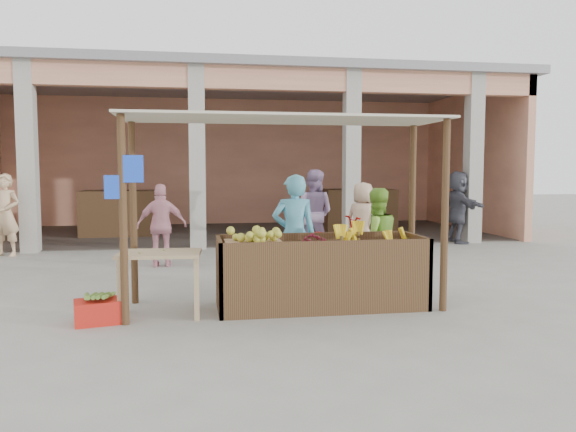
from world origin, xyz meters
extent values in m
plane|color=gray|center=(0.00, 0.00, 0.00)|extent=(60.00, 60.00, 0.00)
cube|color=#EEA27C|center=(0.00, 11.40, 2.00)|extent=(14.00, 0.20, 4.00)
cube|color=#EEA27C|center=(6.90, 8.50, 2.00)|extent=(0.20, 6.00, 4.00)
cube|color=#EEA27C|center=(0.00, 5.65, 3.75)|extent=(14.00, 0.30, 0.50)
cube|color=gray|center=(0.00, 8.50, 4.10)|extent=(14.40, 6.40, 0.20)
cube|color=#A8A39A|center=(-4.50, 5.65, 2.00)|extent=(0.35, 0.35, 4.00)
cube|color=#A8A39A|center=(-1.00, 5.65, 2.00)|extent=(0.35, 0.35, 4.00)
cube|color=#A8A39A|center=(2.50, 5.65, 2.00)|extent=(0.35, 0.35, 4.00)
cube|color=#A8A39A|center=(5.50, 5.65, 2.00)|extent=(0.35, 0.35, 4.00)
cube|color=#533A21|center=(-3.00, 8.50, 0.60)|extent=(2.00, 1.20, 1.20)
cube|color=#533A21|center=(3.50, 8.50, 0.60)|extent=(2.00, 1.20, 1.20)
cube|color=#533A21|center=(0.50, 0.00, 0.40)|extent=(2.60, 0.95, 0.80)
cylinder|color=#533A21|center=(-1.85, -0.45, 1.18)|extent=(0.09, 0.09, 2.35)
cylinder|color=#533A21|center=(1.95, -0.45, 1.18)|extent=(0.09, 0.09, 2.35)
cylinder|color=#533A21|center=(-1.85, 0.60, 1.18)|extent=(0.09, 0.09, 2.35)
cylinder|color=#533A21|center=(1.95, 0.60, 1.18)|extent=(0.09, 0.09, 2.35)
cube|color=beige|center=(0.05, 0.08, 2.37)|extent=(4.00, 1.35, 0.03)
cube|color=blue|center=(-1.73, -0.45, 1.75)|extent=(0.22, 0.08, 0.30)
cube|color=blue|center=(-1.95, -0.45, 1.55)|extent=(0.18, 0.07, 0.26)
cube|color=#A98157|center=(-0.35, -0.01, 0.83)|extent=(0.70, 0.61, 0.06)
ellipsoid|color=gold|center=(-0.35, -0.01, 0.93)|extent=(0.60, 0.52, 0.13)
ellipsoid|color=maroon|center=(0.41, 0.03, 0.87)|extent=(0.43, 0.35, 0.14)
cube|color=tan|center=(-1.48, -0.14, 0.75)|extent=(0.99, 0.69, 0.04)
cube|color=tan|center=(-1.91, -0.41, 0.37)|extent=(0.06, 0.06, 0.73)
cube|color=tan|center=(-1.06, -0.41, 0.37)|extent=(0.06, 0.06, 0.73)
cube|color=tan|center=(-1.91, 0.13, 0.37)|extent=(0.06, 0.06, 0.73)
cube|color=tan|center=(-1.06, 0.13, 0.37)|extent=(0.06, 0.06, 0.73)
cube|color=red|center=(-2.16, -0.34, 0.13)|extent=(0.58, 0.47, 0.27)
ellipsoid|color=maroon|center=(2.33, 5.44, 0.31)|extent=(0.45, 0.45, 0.62)
ellipsoid|color=maroon|center=(2.69, 5.49, 0.31)|extent=(0.45, 0.45, 0.62)
imported|color=#4FA6C4|center=(0.29, 0.75, 0.89)|extent=(0.71, 0.55, 1.79)
imported|color=#88CA3C|center=(1.48, 0.77, 0.78)|extent=(0.80, 0.53, 1.56)
imported|color=#980704|center=(1.20, 2.56, 0.48)|extent=(0.88, 1.93, 0.97)
imported|color=pink|center=(-1.65, 3.39, 0.80)|extent=(0.96, 0.54, 1.59)
imported|color=tan|center=(2.15, 3.58, 0.83)|extent=(0.94, 0.93, 1.66)
imported|color=#43444E|center=(5.11, 5.62, 0.91)|extent=(0.76, 1.70, 1.82)
imported|color=tan|center=(-4.83, 5.18, 0.87)|extent=(0.76, 0.66, 1.74)
imported|color=#93769F|center=(1.29, 4.18, 0.96)|extent=(1.08, 0.92, 1.91)
camera|label=1|loc=(-1.06, -6.86, 1.73)|focal=35.00mm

